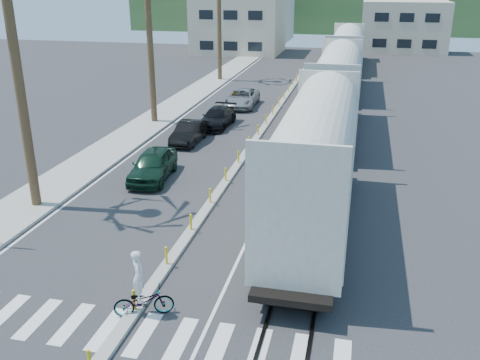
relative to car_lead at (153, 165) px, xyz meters
name	(u,v)px	position (x,y,z in m)	size (l,w,h in m)	color
ground	(147,296)	(3.98, -10.78, -0.80)	(140.00, 140.00, 0.00)	#28282B
sidewalk	(166,112)	(-4.52, 14.22, -0.72)	(3.00, 90.00, 0.15)	gray
rails	(338,113)	(8.98, 17.22, -0.77)	(1.56, 100.00, 0.06)	black
median	(258,136)	(3.98, 9.18, -0.71)	(0.45, 60.00, 0.85)	gray
crosswalk	(122,331)	(3.98, -12.78, -0.79)	(14.00, 2.20, 0.01)	silver
lane_markings	(243,117)	(1.83, 14.22, -0.79)	(9.42, 90.00, 0.01)	silver
freight_train	(340,79)	(8.98, 16.22, 2.11)	(3.00, 60.94, 5.85)	#B9B8AA
buildings	(281,17)	(-2.44, 60.88, 3.56)	(38.00, 27.00, 10.00)	#B5A790
car_lead	(153,165)	(0.00, 0.00, 0.00)	(2.29, 4.83, 1.60)	black
car_second	(189,132)	(-0.18, 6.91, -0.10)	(1.52, 4.23, 1.39)	black
car_third	(217,117)	(0.57, 11.18, -0.12)	(2.12, 4.79, 1.36)	black
car_rear	(242,98)	(0.89, 17.87, -0.07)	(2.59, 5.31, 1.46)	#96989B
cyclist	(143,295)	(4.30, -11.79, -0.08)	(2.05, 2.40, 2.31)	#9EA0A5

